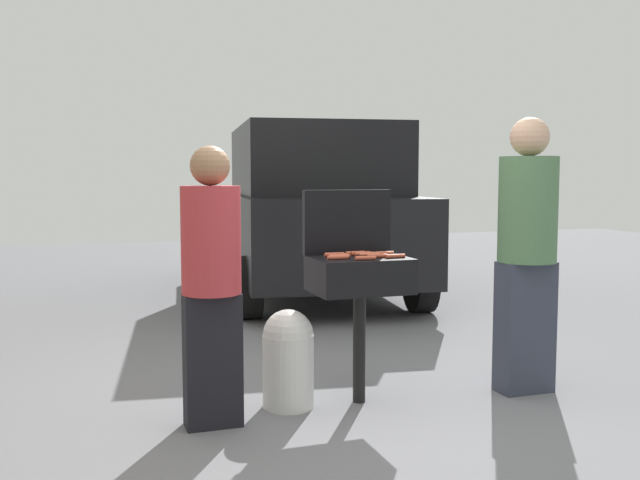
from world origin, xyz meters
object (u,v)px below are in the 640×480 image
at_px(hot_dog_3, 334,254).
at_px(parked_minivan, 311,210).
at_px(hot_dog_0, 364,254).
at_px(hot_dog_5, 377,256).
at_px(hot_dog_8, 338,255).
at_px(hot_dog_10, 395,256).
at_px(hot_dog_1, 355,253).
at_px(bbq_grill, 360,280).
at_px(hot_dog_2, 369,255).
at_px(person_left, 211,276).
at_px(hot_dog_11, 384,253).
at_px(person_right, 527,245).
at_px(propane_tank, 288,357).
at_px(hot_dog_6, 339,256).
at_px(hot_dog_9, 361,253).
at_px(hot_dog_7, 365,258).
at_px(hot_dog_4, 338,257).

xyz_separation_m(hot_dog_3, parked_minivan, (1.19, 4.06, 0.08)).
distance_m(hot_dog_0, hot_dog_5, 0.13).
distance_m(hot_dog_0, hot_dog_3, 0.20).
height_order(hot_dog_8, hot_dog_10, same).
bearing_deg(hot_dog_10, hot_dog_1, 124.67).
height_order(bbq_grill, hot_dog_5, hot_dog_5).
xyz_separation_m(hot_dog_2, hot_dog_3, (-0.21, 0.08, 0.00)).
bearing_deg(hot_dog_3, person_left, -164.43).
relative_size(hot_dog_11, person_right, 0.07).
xyz_separation_m(hot_dog_3, propane_tank, (-0.32, -0.05, -0.62)).
height_order(hot_dog_2, person_right, person_right).
bearing_deg(hot_dog_6, hot_dog_9, 31.26).
bearing_deg(hot_dog_6, bbq_grill, 5.92).
bearing_deg(hot_dog_3, hot_dog_7, -65.86).
bearing_deg(hot_dog_5, hot_dog_9, 105.05).
height_order(hot_dog_1, hot_dog_3, same).
distance_m(hot_dog_4, propane_tank, 0.70).
distance_m(bbq_grill, propane_tank, 0.65).
height_order(hot_dog_9, propane_tank, hot_dog_9).
bearing_deg(hot_dog_11, hot_dog_1, 157.08).
height_order(hot_dog_0, parked_minivan, parked_minivan).
xyz_separation_m(hot_dog_4, hot_dog_11, (0.36, 0.13, 0.00)).
distance_m(hot_dog_9, hot_dog_10, 0.26).
bearing_deg(hot_dog_0, hot_dog_7, -111.10).
xyz_separation_m(hot_dog_1, hot_dog_7, (-0.05, -0.28, 0.00)).
distance_m(person_right, parked_minivan, 4.31).
xyz_separation_m(hot_dog_9, parked_minivan, (1.01, 4.06, 0.08)).
distance_m(hot_dog_3, parked_minivan, 4.23).
relative_size(hot_dog_9, propane_tank, 0.21).
bearing_deg(person_left, hot_dog_9, 23.08).
relative_size(hot_dog_0, hot_dog_3, 1.00).
relative_size(bbq_grill, hot_dog_9, 7.16).
relative_size(bbq_grill, hot_dog_3, 7.16).
bearing_deg(hot_dog_9, propane_tank, -173.95).
bearing_deg(hot_dog_9, hot_dog_2, -72.28).
height_order(hot_dog_6, person_left, person_left).
xyz_separation_m(hot_dog_5, hot_dog_9, (-0.04, 0.16, 0.00)).
bearing_deg(hot_dog_0, hot_dog_6, -158.08).
bearing_deg(hot_dog_3, hot_dog_1, 12.10).
height_order(hot_dog_4, hot_dog_6, same).
bearing_deg(hot_dog_5, person_right, -4.74).
distance_m(hot_dog_2, hot_dog_10, 0.18).
distance_m(bbq_grill, hot_dog_9, 0.19).
height_order(hot_dog_0, hot_dog_2, same).
height_order(hot_dog_7, hot_dog_9, same).
bearing_deg(propane_tank, hot_dog_6, -10.88).
xyz_separation_m(hot_dog_4, hot_dog_10, (0.36, -0.05, 0.00)).
xyz_separation_m(hot_dog_7, hot_dog_11, (0.22, 0.21, 0.00)).
height_order(hot_dog_4, hot_dog_8, same).
relative_size(hot_dog_2, hot_dog_6, 1.00).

